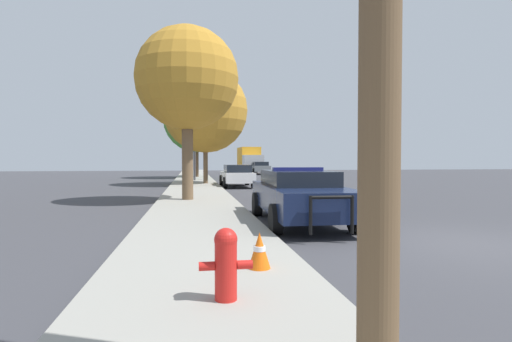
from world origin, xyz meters
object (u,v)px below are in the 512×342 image
object	(u,v)px
traffic_light	(213,127)
tree_sidewalk_far	(197,119)
police_car	(300,194)
box_truck	(249,159)
car_background_midblock	(237,175)
tree_sidewalk_near	(187,79)
fire_hydrant	(226,262)
tree_sidewalk_mid	(205,110)
traffic_cone	(259,250)
car_background_distant	(260,168)

from	to	relation	value
traffic_light	tree_sidewalk_far	size ratio (longest dim) A/B	0.70
police_car	box_truck	world-z (taller)	box_truck
police_car	traffic_light	world-z (taller)	traffic_light
car_background_midblock	tree_sidewalk_near	distance (m)	10.09
box_truck	fire_hydrant	bearing A→B (deg)	81.26
fire_hydrant	tree_sidewalk_near	bearing A→B (deg)	92.63
tree_sidewalk_near	tree_sidewalk_mid	bearing A→B (deg)	84.29
tree_sidewalk_far	traffic_cone	bearing A→B (deg)	-89.14
police_car	tree_sidewalk_mid	world-z (taller)	tree_sidewalk_mid
tree_sidewalk_near	traffic_cone	size ratio (longest dim) A/B	12.98
fire_hydrant	car_background_distant	bearing A→B (deg)	79.66
box_truck	tree_sidewalk_mid	world-z (taller)	tree_sidewalk_mid
tree_sidewalk_near	car_background_midblock	bearing A→B (deg)	71.67
car_background_midblock	car_background_distant	bearing A→B (deg)	76.20
car_background_midblock	tree_sidewalk_far	distance (m)	13.02
fire_hydrant	box_truck	xyz separation A→B (m)	(6.81, 45.10, 1.17)
car_background_midblock	box_truck	world-z (taller)	box_truck
box_truck	traffic_cone	size ratio (longest dim) A/B	14.36
tree_sidewalk_far	traffic_cone	distance (m)	31.24
fire_hydrant	traffic_light	xyz separation A→B (m)	(1.28, 25.98, 3.58)
car_background_distant	fire_hydrant	bearing A→B (deg)	-98.15
tree_sidewalk_near	traffic_cone	bearing A→B (deg)	-83.81
police_car	car_background_distant	size ratio (longest dim) A/B	1.14
fire_hydrant	tree_sidewalk_near	distance (m)	12.08
fire_hydrant	tree_sidewalk_far	bearing A→B (deg)	89.79
car_background_distant	tree_sidewalk_far	bearing A→B (deg)	-128.72
box_truck	traffic_cone	xyz separation A→B (m)	(-6.23, -43.91, -1.33)
police_car	traffic_light	size ratio (longest dim) A/B	0.90
tree_sidewalk_mid	tree_sidewalk_far	bearing A→B (deg)	92.37
traffic_light	tree_sidewalk_far	bearing A→B (deg)	100.83
traffic_light	car_background_distant	world-z (taller)	traffic_light
police_car	traffic_light	bearing A→B (deg)	-85.01
car_background_midblock	traffic_cone	world-z (taller)	car_background_midblock
police_car	car_background_midblock	distance (m)	14.25
traffic_light	tree_sidewalk_far	xyz separation A→B (m)	(-1.16, 6.06, 1.18)
police_car	box_truck	size ratio (longest dim) A/B	0.70
traffic_light	box_truck	world-z (taller)	traffic_light
fire_hydrant	traffic_cone	bearing A→B (deg)	64.17
fire_hydrant	tree_sidewalk_mid	distance (m)	22.31
car_background_midblock	traffic_light	bearing A→B (deg)	100.62
police_car	traffic_light	xyz separation A→B (m)	(-1.17, 20.16, 3.38)
car_background_midblock	tree_sidewalk_far	bearing A→B (deg)	100.72
traffic_light	fire_hydrant	bearing A→B (deg)	-92.81
box_truck	traffic_cone	bearing A→B (deg)	81.76
fire_hydrant	traffic_light	world-z (taller)	traffic_light
box_truck	tree_sidewalk_mid	size ratio (longest dim) A/B	0.98
tree_sidewalk_near	tree_sidewalk_far	bearing A→B (deg)	88.24
traffic_light	traffic_cone	xyz separation A→B (m)	(-0.70, -24.79, -3.75)
car_background_midblock	tree_sidewalk_mid	xyz separation A→B (m)	(-1.85, 1.80, 4.15)
box_truck	traffic_cone	distance (m)	44.36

